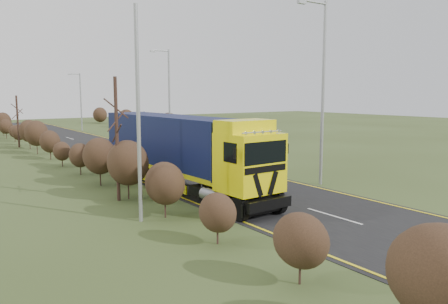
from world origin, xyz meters
TOP-DOWN VIEW (x-y plane):
  - ground at (0.00, 0.00)m, footprint 160.00×160.00m
  - road at (0.00, 10.00)m, footprint 8.00×120.00m
  - layby at (6.50, 20.00)m, footprint 6.00×18.00m
  - lane_markings at (0.00, 9.69)m, footprint 7.52×116.00m
  - hedgerow at (-6.00, 7.89)m, footprint 2.24×102.04m
  - lorry at (-2.71, 4.43)m, footprint 2.88×14.84m
  - car_red_hatchback at (5.76, 20.78)m, footprint 2.42×3.67m
  - car_blue_sedan at (7.83, 21.14)m, footprint 3.86×4.57m
  - streetlight_near at (4.45, 1.02)m, footprint 2.18×0.21m
  - streetlight_mid at (5.45, 21.45)m, footprint 2.00×0.19m
  - streetlight_far at (4.64, 46.76)m, footprint 1.73×0.18m
  - left_pole at (-7.06, 0.12)m, footprint 0.16×0.16m
  - speed_sign at (4.27, 10.49)m, footprint 0.71×0.10m
  - warning_board at (5.55, 23.73)m, footprint 0.75×0.11m

SIDE VIEW (x-z plane):
  - ground at x=0.00m, z-range 0.00..0.00m
  - road at x=0.00m, z-range 0.00..0.02m
  - layby at x=6.50m, z-range 0.00..0.02m
  - lane_markings at x=0.00m, z-range 0.03..0.03m
  - car_red_hatchback at x=5.76m, z-range 0.00..1.16m
  - car_blue_sedan at x=7.83m, z-range 0.00..1.48m
  - warning_board at x=5.55m, z-range 0.22..2.19m
  - hedgerow at x=-6.00m, z-range -1.41..4.64m
  - speed_sign at x=4.27m, z-range 0.54..3.10m
  - lorry at x=-2.71m, z-range 0.28..4.39m
  - left_pole at x=-7.06m, z-range 0.00..8.72m
  - streetlight_far at x=4.64m, z-range 0.39..8.48m
  - streetlight_mid at x=5.45m, z-range 0.49..9.88m
  - streetlight_near at x=4.45m, z-range 0.57..10.89m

